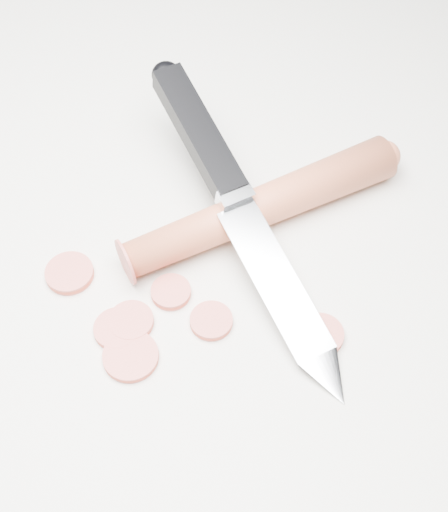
# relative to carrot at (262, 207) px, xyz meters

# --- Properties ---
(ground) EXTENTS (2.40, 2.40, 0.00)m
(ground) POSITION_rel_carrot_xyz_m (-0.04, -0.04, -0.02)
(ground) COLOR silver
(ground) RESTS_ON ground
(carrot) EXTENTS (0.20, 0.16, 0.03)m
(carrot) POSITION_rel_carrot_xyz_m (0.00, 0.00, 0.00)
(carrot) COLOR #BE5332
(carrot) RESTS_ON ground
(carrot_slice_0) EXTENTS (0.04, 0.04, 0.01)m
(carrot_slice_0) POSITION_rel_carrot_xyz_m (-0.07, -0.13, -0.01)
(carrot_slice_0) COLOR #C54F45
(carrot_slice_0) RESTS_ON ground
(carrot_slice_1) EXTENTS (0.03, 0.03, 0.01)m
(carrot_slice_1) POSITION_rel_carrot_xyz_m (-0.02, -0.10, -0.01)
(carrot_slice_1) COLOR #C54F45
(carrot_slice_1) RESTS_ON ground
(carrot_slice_2) EXTENTS (0.03, 0.03, 0.01)m
(carrot_slice_2) POSITION_rel_carrot_xyz_m (-0.08, -0.11, -0.01)
(carrot_slice_2) COLOR #C54F45
(carrot_slice_2) RESTS_ON ground
(carrot_slice_3) EXTENTS (0.03, 0.03, 0.01)m
(carrot_slice_3) POSITION_rel_carrot_xyz_m (-0.05, -0.08, -0.01)
(carrot_slice_3) COLOR #C54F45
(carrot_slice_3) RESTS_ON ground
(carrot_slice_4) EXTENTS (0.03, 0.03, 0.01)m
(carrot_slice_4) POSITION_rel_carrot_xyz_m (0.06, -0.09, -0.01)
(carrot_slice_4) COLOR #C54F45
(carrot_slice_4) RESTS_ON ground
(carrot_slice_5) EXTENTS (0.04, 0.04, 0.01)m
(carrot_slice_5) POSITION_rel_carrot_xyz_m (-0.13, -0.07, -0.01)
(carrot_slice_5) COLOR #C54F45
(carrot_slice_5) RESTS_ON ground
(carrot_slice_6) EXTENTS (0.03, 0.03, 0.01)m
(carrot_slice_6) POSITION_rel_carrot_xyz_m (-0.08, -0.11, -0.01)
(carrot_slice_6) COLOR #C54F45
(carrot_slice_6) RESTS_ON ground
(kitchen_knife) EXTENTS (0.20, 0.25, 0.07)m
(kitchen_knife) POSITION_rel_carrot_xyz_m (-0.01, -0.02, 0.02)
(kitchen_knife) COLOR silver
(kitchen_knife) RESTS_ON ground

